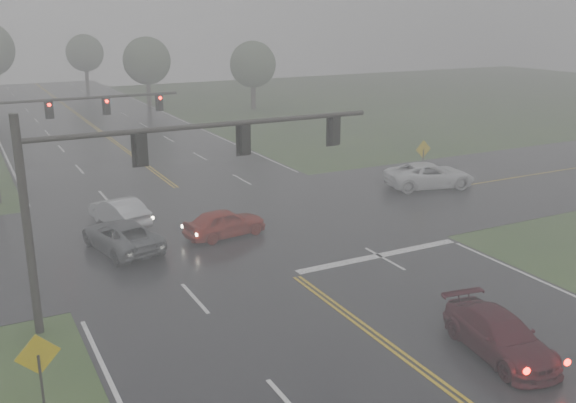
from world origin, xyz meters
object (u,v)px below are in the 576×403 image
sedan_red (225,236)px  pickup_white (429,187)px  sedan_silver (120,225)px  signal_gantry_far (52,120)px  sedan_maroon (498,354)px  car_grey (123,250)px  signal_gantry_near (146,170)px

sedan_red → pickup_white: 15.20m
sedan_silver → signal_gantry_far: signal_gantry_far is taller
sedan_maroon → car_grey: bearing=127.8°
pickup_white → signal_gantry_far: signal_gantry_far is taller
pickup_white → signal_gantry_near: 22.83m
sedan_maroon → car_grey: car_grey is taller
sedan_maroon → signal_gantry_far: signal_gantry_far is taller
car_grey → signal_gantry_near: 8.55m
sedan_red → signal_gantry_far: size_ratio=0.37×
sedan_silver → signal_gantry_near: bearing=69.8°
car_grey → signal_gantry_far: size_ratio=0.45×
signal_gantry_far → pickup_white: bearing=-22.8°
signal_gantry_near → signal_gantry_far: signal_gantry_near is taller
sedan_red → pickup_white: pickup_white is taller
sedan_red → car_grey: size_ratio=0.81×
signal_gantry_far → signal_gantry_near: bearing=-87.8°
sedan_maroon → sedan_silver: sedan_silver is taller
sedan_silver → sedan_red: bearing=121.0°
sedan_silver → signal_gantry_near: 11.78m
sedan_red → signal_gantry_far: signal_gantry_far is taller
signal_gantry_near → signal_gantry_far: bearing=92.2°
sedan_maroon → sedan_red: sedan_red is taller
sedan_red → car_grey: 5.00m
sedan_silver → pickup_white: (19.16, -1.64, 0.00)m
sedan_maroon → signal_gantry_near: signal_gantry_near is taller
signal_gantry_far → sedan_silver: bearing=-75.3°
car_grey → signal_gantry_near: bearing=74.8°
car_grey → pickup_white: (19.96, 2.14, 0.00)m
pickup_white → sedan_maroon: bearing=160.5°
sedan_silver → car_grey: (-0.80, -3.78, 0.00)m
sedan_red → pickup_white: bearing=-87.5°
sedan_maroon → sedan_silver: 20.48m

